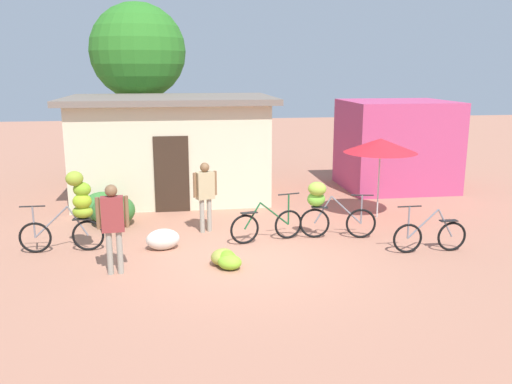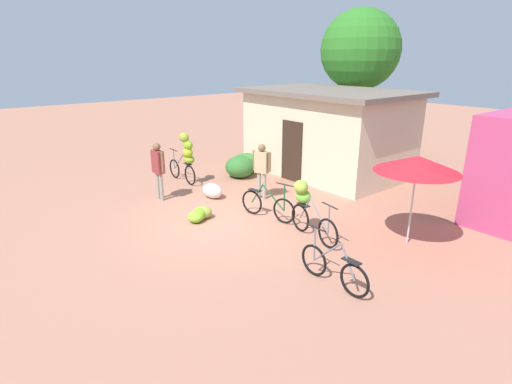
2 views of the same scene
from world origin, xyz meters
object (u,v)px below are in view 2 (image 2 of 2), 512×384
object	(u,v)px
bicycle_leftmost	(186,155)
bicycle_near_pile	(268,205)
banana_pile_on_ground	(199,214)
building_low	(327,131)
produce_sack	(212,191)
tree_behind_building	(360,50)
bicycle_center_loaded	(306,204)
person_vendor	(158,165)
bicycle_by_shop	(333,268)
person_bystander	(262,166)
market_umbrella	(417,164)

from	to	relation	value
bicycle_leftmost	bicycle_near_pile	bearing A→B (deg)	0.99
bicycle_near_pile	banana_pile_on_ground	world-z (taller)	bicycle_near_pile
building_low	produce_sack	world-z (taller)	building_low
tree_behind_building	banana_pile_on_ground	world-z (taller)	tree_behind_building
bicycle_center_loaded	banana_pile_on_ground	xyz separation A→B (m)	(-2.33, -1.48, -0.61)
building_low	produce_sack	xyz separation A→B (m)	(-0.19, -4.75, -1.26)
person_vendor	bicycle_by_shop	bearing A→B (deg)	2.76
bicycle_near_pile	produce_sack	xyz separation A→B (m)	(-2.24, -0.22, -0.14)
building_low	person_vendor	bearing A→B (deg)	-99.71
tree_behind_building	person_vendor	xyz separation A→B (m)	(-0.02, -8.90, -3.17)
bicycle_by_shop	person_vendor	xyz separation A→B (m)	(-6.27, -0.30, 0.69)
building_low	banana_pile_on_ground	world-z (taller)	building_low
bicycle_center_loaded	person_vendor	distance (m)	4.65
bicycle_center_loaded	person_bystander	size ratio (longest dim) A/B	1.04
building_low	bicycle_near_pile	size ratio (longest dim) A/B	3.50
bicycle_leftmost	person_bystander	world-z (taller)	bicycle_leftmost
building_low	bicycle_by_shop	bearing A→B (deg)	-47.46
person_vendor	market_umbrella	bearing A→B (deg)	25.88
banana_pile_on_ground	bicycle_near_pile	bearing A→B (deg)	54.12
tree_behind_building	produce_sack	world-z (taller)	tree_behind_building
banana_pile_on_ground	tree_behind_building	bearing A→B (deg)	102.96
building_low	bicycle_center_loaded	size ratio (longest dim) A/B	3.44
produce_sack	bicycle_by_shop	bearing A→B (deg)	-10.04
market_umbrella	bicycle_by_shop	distance (m)	3.08
bicycle_leftmost	bicycle_by_shop	world-z (taller)	bicycle_leftmost
bicycle_leftmost	bicycle_near_pile	distance (m)	4.02
bicycle_center_loaded	banana_pile_on_ground	bearing A→B (deg)	-147.61
tree_behind_building	bicycle_near_pile	bearing A→B (deg)	-67.56
bicycle_by_shop	person_vendor	size ratio (longest dim) A/B	0.94
bicycle_by_shop	person_bystander	bearing A→B (deg)	155.24
bicycle_leftmost	tree_behind_building	bearing A→B (deg)	83.03
bicycle_leftmost	bicycle_center_loaded	xyz separation A→B (m)	(5.28, 0.12, -0.18)
bicycle_near_pile	bicycle_by_shop	size ratio (longest dim) A/B	1.04
bicycle_center_loaded	produce_sack	xyz separation A→B (m)	(-3.54, -0.28, -0.54)
bicycle_by_shop	market_umbrella	bearing A→B (deg)	92.23
bicycle_leftmost	person_bystander	distance (m)	2.85
building_low	person_vendor	distance (m)	6.12
bicycle_center_loaded	person_bystander	xyz separation A→B (m)	(-2.59, 0.82, 0.23)
market_umbrella	bicycle_center_loaded	world-z (taller)	market_umbrella
bicycle_leftmost	person_bystander	size ratio (longest dim) A/B	1.04
bicycle_by_shop	person_bystander	world-z (taller)	person_bystander
bicycle_leftmost	bicycle_center_loaded	distance (m)	5.28
bicycle_by_shop	person_vendor	world-z (taller)	person_vendor
bicycle_near_pile	bicycle_center_loaded	distance (m)	1.36
tree_behind_building	bicycle_near_pile	distance (m)	8.90
banana_pile_on_ground	bicycle_by_shop	bearing A→B (deg)	3.20
bicycle_near_pile	bicycle_leftmost	bearing A→B (deg)	-179.01
bicycle_by_shop	produce_sack	bearing A→B (deg)	169.96
tree_behind_building	person_vendor	bearing A→B (deg)	-90.10
bicycle_near_pile	banana_pile_on_ground	size ratio (longest dim) A/B	1.87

